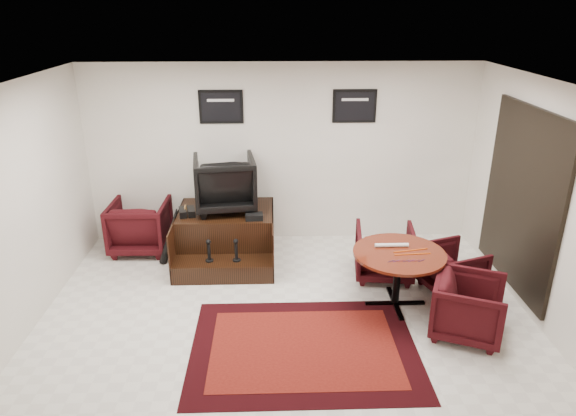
# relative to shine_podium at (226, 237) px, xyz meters

# --- Properties ---
(ground) EXTENTS (6.00, 6.00, 0.00)m
(ground) POSITION_rel_shine_podium_xyz_m (0.85, -1.79, -0.34)
(ground) COLOR white
(ground) RESTS_ON ground
(room_shell) EXTENTS (6.02, 5.02, 2.81)m
(room_shell) POSITION_rel_shine_podium_xyz_m (1.25, -1.67, 1.45)
(room_shell) COLOR white
(room_shell) RESTS_ON ground
(area_rug) EXTENTS (2.51, 1.88, 0.01)m
(area_rug) POSITION_rel_shine_podium_xyz_m (1.03, -2.27, -0.33)
(area_rug) COLOR black
(area_rug) RESTS_ON ground
(shine_podium) EXTENTS (1.42, 1.46, 0.73)m
(shine_podium) POSITION_rel_shine_podium_xyz_m (0.00, 0.00, 0.00)
(shine_podium) COLOR black
(shine_podium) RESTS_ON ground
(shine_chair) EXTENTS (0.97, 0.92, 0.89)m
(shine_chair) POSITION_rel_shine_podium_xyz_m (0.00, 0.15, 0.84)
(shine_chair) COLOR black
(shine_chair) RESTS_ON shine_podium
(shoes_pair) EXTENTS (0.27, 0.31, 0.10)m
(shoes_pair) POSITION_rel_shine_podium_xyz_m (-0.54, -0.09, 0.44)
(shoes_pair) COLOR black
(shoes_pair) RESTS_ON shine_podium
(polish_kit) EXTENTS (0.26, 0.19, 0.08)m
(polish_kit) POSITION_rel_shine_podium_xyz_m (0.43, -0.28, 0.44)
(polish_kit) COLOR black
(polish_kit) RESTS_ON shine_podium
(umbrella_black) EXTENTS (0.33, 0.12, 0.88)m
(umbrella_black) POSITION_rel_shine_podium_xyz_m (-0.80, -0.19, 0.10)
(umbrella_black) COLOR black
(umbrella_black) RESTS_ON ground
(umbrella_hooked) EXTENTS (0.31, 0.12, 0.84)m
(umbrella_hooked) POSITION_rel_shine_podium_xyz_m (-0.82, -0.05, 0.08)
(umbrella_hooked) COLOR black
(umbrella_hooked) RESTS_ON ground
(armchair_side) EXTENTS (0.87, 0.82, 0.88)m
(armchair_side) POSITION_rel_shine_podium_xyz_m (-1.35, 0.30, 0.10)
(armchair_side) COLOR black
(armchair_side) RESTS_ON ground
(meeting_table) EXTENTS (1.14, 1.14, 0.74)m
(meeting_table) POSITION_rel_shine_podium_xyz_m (2.25, -1.40, 0.32)
(meeting_table) COLOR #431709
(meeting_table) RESTS_ON ground
(table_chair_back) EXTENTS (0.86, 0.82, 0.80)m
(table_chair_back) POSITION_rel_shine_podium_xyz_m (2.24, -0.64, 0.06)
(table_chair_back) COLOR black
(table_chair_back) RESTS_ON ground
(table_chair_window) EXTENTS (0.83, 0.86, 0.70)m
(table_chair_window) POSITION_rel_shine_podium_xyz_m (3.06, -1.07, 0.01)
(table_chair_window) COLOR black
(table_chair_window) RESTS_ON ground
(table_chair_corner) EXTENTS (0.95, 0.98, 0.78)m
(table_chair_corner) POSITION_rel_shine_podium_xyz_m (2.92, -2.05, 0.05)
(table_chair_corner) COLOR black
(table_chair_corner) RESTS_ON ground
(paper_roll) EXTENTS (0.42, 0.05, 0.05)m
(paper_roll) POSITION_rel_shine_podium_xyz_m (2.18, -1.25, 0.43)
(paper_roll) COLOR silver
(paper_roll) RESTS_ON meeting_table
(table_clutter) EXTENTS (0.57, 0.35, 0.01)m
(table_clutter) POSITION_rel_shine_podium_xyz_m (2.36, -1.47, 0.41)
(table_clutter) COLOR #DF510C
(table_clutter) RESTS_ON meeting_table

